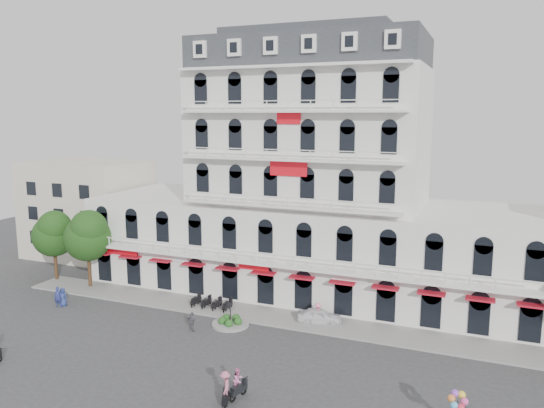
{
  "coord_description": "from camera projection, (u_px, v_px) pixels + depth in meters",
  "views": [
    {
      "loc": [
        16.44,
        -32.23,
        17.74
      ],
      "look_at": [
        -0.81,
        10.0,
        10.01
      ],
      "focal_mm": 35.0,
      "sensor_mm": 36.0,
      "label": 1
    }
  ],
  "objects": [
    {
      "name": "parked_car",
      "position": [
        319.0,
        316.0,
        45.53
      ],
      "size": [
        4.02,
        2.34,
        1.29
      ],
      "primitive_type": "imported",
      "rotation": [
        0.0,
        0.0,
        1.8
      ],
      "color": "white",
      "rests_on": "ground"
    },
    {
      "name": "ground",
      "position": [
        230.0,
        361.0,
        38.51
      ],
      "size": [
        120.0,
        120.0,
        0.0
      ],
      "primitive_type": "plane",
      "color": "#38383A",
      "rests_on": "ground"
    },
    {
      "name": "pedestrian_far",
      "position": [
        58.0,
        297.0,
        49.34
      ],
      "size": [
        0.82,
        0.7,
        1.91
      ],
      "primitive_type": "imported",
      "rotation": [
        0.0,
        0.0,
        0.41
      ],
      "color": "navy",
      "rests_on": "ground"
    },
    {
      "name": "tree_west_inner",
      "position": [
        88.0,
        234.0,
        54.03
      ],
      "size": [
        4.76,
        4.76,
        8.25
      ],
      "color": "#382314",
      "rests_on": "ground"
    },
    {
      "name": "tree_west_outer",
      "position": [
        54.0,
        232.0,
        56.4
      ],
      "size": [
        4.5,
        4.48,
        7.76
      ],
      "color": "#382314",
      "rests_on": "ground"
    },
    {
      "name": "parked_scooter_row",
      "position": [
        212.0,
        309.0,
        48.91
      ],
      "size": [
        4.4,
        1.8,
        1.1
      ],
      "primitive_type": null,
      "color": "black",
      "rests_on": "ground"
    },
    {
      "name": "main_building",
      "position": [
        309.0,
        193.0,
        53.27
      ],
      "size": [
        45.0,
        15.0,
        25.8
      ],
      "color": "silver",
      "rests_on": "ground"
    },
    {
      "name": "pedestrian_mid",
      "position": [
        192.0,
        322.0,
        43.77
      ],
      "size": [
        1.03,
        0.59,
        1.65
      ],
      "primitive_type": "imported",
      "rotation": [
        0.0,
        0.0,
        2.94
      ],
      "color": "#5C5D64",
      "rests_on": "ground"
    },
    {
      "name": "flank_building_west",
      "position": [
        88.0,
        208.0,
        66.95
      ],
      "size": [
        14.0,
        10.0,
        12.0
      ],
      "primitive_type": "cube",
      "color": "beige",
      "rests_on": "ground"
    },
    {
      "name": "pedestrian_right",
      "position": [
        318.0,
        313.0,
        45.67
      ],
      "size": [
        1.27,
        1.17,
        1.72
      ],
      "primitive_type": "imported",
      "rotation": [
        0.0,
        0.0,
        3.77
      ],
      "color": "pink",
      "rests_on": "ground"
    },
    {
      "name": "rider_center",
      "position": [
        225.0,
        388.0,
        32.46
      ],
      "size": [
        1.07,
        1.61,
        2.27
      ],
      "rotation": [
        0.0,
        0.0,
        5.11
      ],
      "color": "black",
      "rests_on": "ground"
    },
    {
      "name": "pedestrian_left",
      "position": [
        63.0,
        297.0,
        49.53
      ],
      "size": [
        0.97,
        0.74,
        1.77
      ],
      "primitive_type": "imported",
      "rotation": [
        0.0,
        0.0,
        0.23
      ],
      "color": "navy",
      "rests_on": "ground"
    },
    {
      "name": "rider_southwest",
      "position": [
        238.0,
        383.0,
        33.39
      ],
      "size": [
        0.74,
        1.68,
        2.03
      ],
      "rotation": [
        0.0,
        0.0,
        1.35
      ],
      "color": "black",
      "rests_on": "ground"
    },
    {
      "name": "sidewalk",
      "position": [
        276.0,
        317.0,
        46.71
      ],
      "size": [
        53.0,
        4.0,
        0.16
      ],
      "primitive_type": "cube",
      "color": "gray",
      "rests_on": "ground"
    },
    {
      "name": "traffic_island",
      "position": [
        230.0,
        322.0,
        45.07
      ],
      "size": [
        3.2,
        3.2,
        1.6
      ],
      "color": "gray",
      "rests_on": "ground"
    }
  ]
}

